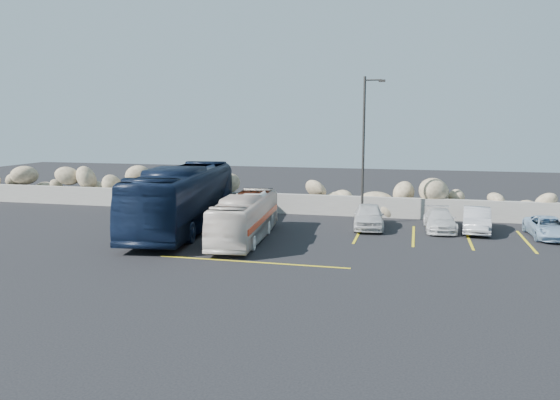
% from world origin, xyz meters
% --- Properties ---
extents(ground, '(90.00, 90.00, 0.00)m').
position_xyz_m(ground, '(0.00, 0.00, 0.00)').
color(ground, black).
rests_on(ground, ground).
extents(seawall, '(60.00, 0.40, 1.20)m').
position_xyz_m(seawall, '(0.00, 12.00, 0.60)').
color(seawall, gray).
rests_on(seawall, ground).
extents(riprap_pile, '(54.00, 2.80, 2.60)m').
position_xyz_m(riprap_pile, '(0.00, 13.20, 1.30)').
color(riprap_pile, '#8F7B5D').
rests_on(riprap_pile, ground).
extents(parking_lines, '(18.16, 9.36, 0.01)m').
position_xyz_m(parking_lines, '(4.64, 5.57, 0.01)').
color(parking_lines, gold).
rests_on(parking_lines, ground).
extents(lamppost, '(1.14, 0.18, 8.00)m').
position_xyz_m(lamppost, '(2.56, 9.50, 4.30)').
color(lamppost, '#2F2D2A').
rests_on(lamppost, ground).
extents(vintage_bus, '(2.48, 7.94, 2.18)m').
position_xyz_m(vintage_bus, '(-2.52, 4.07, 1.09)').
color(vintage_bus, silver).
rests_on(vintage_bus, ground).
extents(tour_coach, '(4.35, 12.21, 3.33)m').
position_xyz_m(tour_coach, '(-6.43, 5.73, 1.66)').
color(tour_coach, black).
rests_on(tour_coach, ground).
extents(car_a, '(1.92, 3.99, 1.31)m').
position_xyz_m(car_a, '(2.96, 8.42, 0.66)').
color(car_a, silver).
rests_on(car_a, ground).
extents(car_b, '(1.63, 3.89, 1.25)m').
position_xyz_m(car_b, '(8.42, 8.79, 0.62)').
color(car_b, '#BDBCC1').
rests_on(car_b, ground).
extents(car_c, '(1.72, 3.82, 1.09)m').
position_xyz_m(car_c, '(6.60, 8.78, 0.54)').
color(car_c, silver).
rests_on(car_c, ground).
extents(car_d, '(1.88, 3.75, 1.02)m').
position_xyz_m(car_d, '(11.67, 8.16, 0.51)').
color(car_d, '#90B0CD').
rests_on(car_d, ground).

